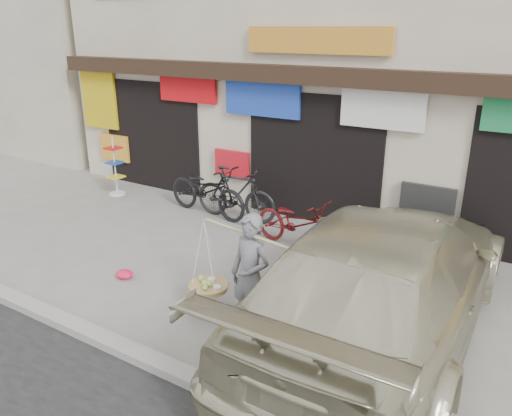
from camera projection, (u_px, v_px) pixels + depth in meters
The scene contains 11 objects.
ground at pixel (215, 287), 8.02m from camera, with size 70.00×70.00×0.00m, color gray.
kerb at pixel (122, 348), 6.40m from camera, with size 70.00×0.25×0.12m, color gray.
shophouse_block at pixel (370, 49), 11.96m from camera, with size 14.00×6.32×7.00m.
neighbor_west at pixel (38, 53), 19.28m from camera, with size 12.00×7.00×6.00m, color #BAB09A.
street_vendor at pixel (250, 280), 6.59m from camera, with size 2.19×0.84×1.71m.
bike_0 at pixel (207, 190), 10.94m from camera, with size 0.75×2.16×1.14m, color black.
bike_1 at pixel (236, 194), 10.66m from camera, with size 0.54×1.93×1.16m, color black.
bike_2 at pixel (297, 224), 9.24m from camera, with size 0.67×1.92×1.01m, color #540E0F.
suv at pixel (385, 276), 6.49m from camera, with size 2.58×6.11×1.76m.
display_rack at pixel (115, 172), 12.27m from camera, with size 0.40×0.40×1.45m.
red_bag at pixel (124, 274), 8.29m from camera, with size 0.31×0.25×0.14m, color #F81744.
Camera 1 is at (4.31, -5.68, 3.94)m, focal length 35.00 mm.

